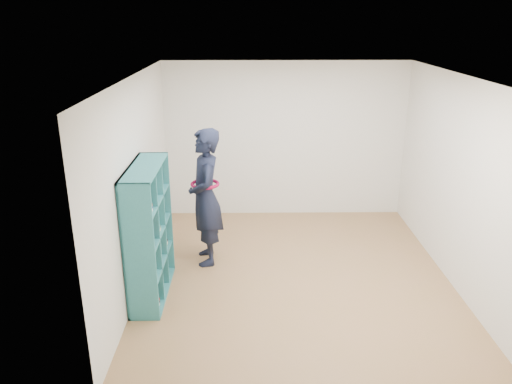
{
  "coord_description": "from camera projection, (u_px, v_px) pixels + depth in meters",
  "views": [
    {
      "loc": [
        -0.61,
        -5.87,
        3.29
      ],
      "look_at": [
        -0.52,
        0.3,
        1.08
      ],
      "focal_mm": 35.0,
      "sensor_mm": 36.0,
      "label": 1
    }
  ],
  "objects": [
    {
      "name": "ceiling",
      "position": [
        301.0,
        77.0,
        5.76
      ],
      "size": [
        4.5,
        4.5,
        0.0
      ],
      "primitive_type": "plane",
      "color": "white",
      "rests_on": "wall_back"
    },
    {
      "name": "wall_right",
      "position": [
        458.0,
        183.0,
        6.23
      ],
      "size": [
        0.02,
        4.5,
        2.6
      ],
      "primitive_type": "cube",
      "color": "silver",
      "rests_on": "floor"
    },
    {
      "name": "smartphone",
      "position": [
        194.0,
        188.0,
        6.74
      ],
      "size": [
        0.04,
        0.1,
        0.14
      ],
      "rotation": [
        0.32,
        0.0,
        0.31
      ],
      "color": "silver",
      "rests_on": "person"
    },
    {
      "name": "floor",
      "position": [
        295.0,
        276.0,
        6.64
      ],
      "size": [
        4.5,
        4.5,
        0.0
      ],
      "primitive_type": "plane",
      "color": "olive",
      "rests_on": "ground"
    },
    {
      "name": "person",
      "position": [
        206.0,
        197.0,
        6.74
      ],
      "size": [
        0.56,
        0.75,
        1.89
      ],
      "rotation": [
        0.0,
        0.0,
        -1.41
      ],
      "color": "black",
      "rests_on": "floor"
    },
    {
      "name": "wall_back",
      "position": [
        285.0,
        140.0,
        8.32
      ],
      "size": [
        4.0,
        0.02,
        2.6
      ],
      "primitive_type": "cube",
      "color": "silver",
      "rests_on": "floor"
    },
    {
      "name": "bookshelf",
      "position": [
        147.0,
        235.0,
        5.97
      ],
      "size": [
        0.36,
        1.24,
        1.65
      ],
      "color": "#27707B",
      "rests_on": "floor"
    },
    {
      "name": "wall_left",
      "position": [
        137.0,
        184.0,
        6.17
      ],
      "size": [
        0.02,
        4.5,
        2.6
      ],
      "primitive_type": "cube",
      "color": "silver",
      "rests_on": "floor"
    },
    {
      "name": "wall_front",
      "position": [
        324.0,
        271.0,
        4.08
      ],
      "size": [
        4.0,
        0.02,
        2.6
      ],
      "primitive_type": "cube",
      "color": "silver",
      "rests_on": "floor"
    }
  ]
}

